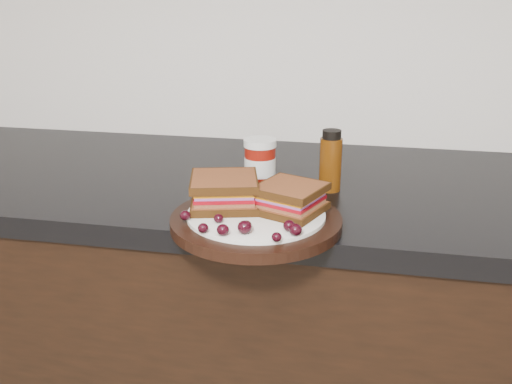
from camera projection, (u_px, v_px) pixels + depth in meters
base_cabinets at (260, 367)px, 1.34m from camera, size 3.96×0.58×0.86m
countertop at (260, 186)px, 1.18m from camera, size 3.98×0.60×0.04m
plate at (256, 221)px, 0.93m from camera, size 0.28×0.28×0.02m
sandwich_left at (224, 191)px, 0.95m from camera, size 0.13×0.13×0.05m
sandwich_right at (290, 198)px, 0.93m from camera, size 0.13×0.13×0.05m
grape_0 at (185, 215)px, 0.90m from camera, size 0.02×0.02×0.02m
grape_1 at (219, 218)px, 0.89m from camera, size 0.02×0.02×0.01m
grape_2 at (203, 228)px, 0.85m from camera, size 0.02×0.02×0.02m
grape_3 at (223, 230)px, 0.84m from camera, size 0.02×0.02×0.02m
grape_4 at (245, 227)px, 0.85m from camera, size 0.02×0.02×0.02m
grape_5 at (246, 226)px, 0.86m from camera, size 0.02×0.02×0.02m
grape_6 at (277, 237)px, 0.82m from camera, size 0.02×0.02×0.01m
grape_7 at (296, 230)px, 0.84m from camera, size 0.02×0.02×0.02m
grape_8 at (289, 226)px, 0.85m from camera, size 0.02×0.02×0.02m
grape_9 at (291, 216)px, 0.89m from camera, size 0.02×0.02×0.02m
grape_10 at (308, 210)px, 0.92m from camera, size 0.02×0.02×0.02m
grape_11 at (298, 206)px, 0.93m from camera, size 0.02×0.02×0.02m
grape_12 at (295, 204)px, 0.94m from camera, size 0.02×0.02×0.02m
grape_13 at (234, 194)px, 0.99m from camera, size 0.02×0.02×0.02m
grape_14 at (223, 198)px, 0.97m from camera, size 0.02×0.02×0.01m
grape_15 at (223, 205)px, 0.93m from camera, size 0.02×0.02×0.02m
grape_16 at (199, 206)px, 0.93m from camera, size 0.02×0.02×0.02m
grape_17 at (236, 196)px, 0.97m from camera, size 0.02×0.02×0.02m
grape_18 at (209, 199)px, 0.96m from camera, size 0.02×0.02×0.02m
grape_19 at (210, 202)px, 0.95m from camera, size 0.02×0.02×0.02m
condiment_jar at (260, 162)px, 1.11m from camera, size 0.07×0.07×0.09m
oil_bottle at (331, 160)px, 1.08m from camera, size 0.05×0.05×0.12m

